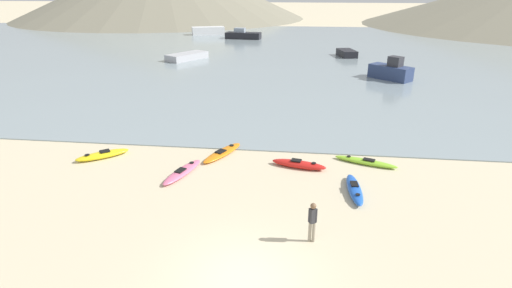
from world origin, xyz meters
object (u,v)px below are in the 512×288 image
Objects in this scene: kayak_on_sand_5 at (222,153)px; moored_boat_2 at (391,71)px; kayak_on_sand_0 at (354,189)px; moored_boat_4 at (208,31)px; kayak_on_sand_2 at (182,172)px; person_near_foreground at (312,220)px; kayak_on_sand_1 at (299,164)px; kayak_on_sand_4 at (366,162)px; moored_boat_1 at (347,53)px; kayak_on_sand_3 at (103,155)px; moored_boat_0 at (243,35)px; moored_boat_3 at (187,56)px.

moored_boat_2 is at bearing 57.70° from kayak_on_sand_5.
kayak_on_sand_0 is 0.48× the size of moored_boat_4.
kayak_on_sand_2 is 7.89m from person_near_foreground.
moored_boat_4 is at bearing 107.70° from kayak_on_sand_1.
kayak_on_sand_4 is 33.16m from moored_boat_1.
person_near_foreground reaches higher than kayak_on_sand_3.
kayak_on_sand_4 is at bearing 67.96° from person_near_foreground.
kayak_on_sand_2 is 3.00m from kayak_on_sand_5.
kayak_on_sand_0 is 0.49× the size of moored_boat_0.
moored_boat_3 is at bearing -82.61° from moored_boat_4.
kayak_on_sand_4 is at bearing -103.82° from moored_boat_2.
moored_boat_2 is (4.99, 20.26, 0.71)m from kayak_on_sand_4.
kayak_on_sand_2 is at bearing -16.72° from kayak_on_sand_3.
moored_boat_3 is (-3.71, 29.38, 0.27)m from kayak_on_sand_3.
moored_boat_1 is at bearing -42.41° from moored_boat_4.
kayak_on_sand_1 reaches higher than kayak_on_sand_0.
moored_boat_4 is (-25.96, 33.79, -0.10)m from moored_boat_2.
kayak_on_sand_3 is 0.81× the size of kayak_on_sand_4.
moored_boat_3 is at bearing 97.20° from kayak_on_sand_3.
kayak_on_sand_0 is 0.52× the size of moored_boat_3.
moored_boat_0 reaches higher than kayak_on_sand_5.
moored_boat_1 is 0.61× the size of moored_boat_4.
moored_boat_1 is at bearing 86.59° from kayak_on_sand_4.
kayak_on_sand_3 reaches higher than kayak_on_sand_2.
moored_boat_4 reaches higher than kayak_on_sand_1.
moored_boat_3 is at bearing -100.63° from moored_boat_0.
kayak_on_sand_3 is at bearing -82.71° from moored_boat_4.
moored_boat_4 is (-7.15, 5.05, 0.07)m from moored_boat_0.
kayak_on_sand_2 is at bearing -165.45° from kayak_on_sand_1.
moored_boat_1 is 0.66× the size of moored_boat_3.
kayak_on_sand_2 is 0.84× the size of moored_boat_1.
moored_boat_4 is at bearing 127.53° from moored_boat_2.
kayak_on_sand_5 is at bearing 122.80° from person_near_foreground.
kayak_on_sand_0 is 35.87m from moored_boat_3.
moored_boat_4 is (-17.52, 54.89, 0.56)m from kayak_on_sand_1.
moored_boat_0 reaches higher than moored_boat_3.
moored_boat_0 is at bearing 97.24° from kayak_on_sand_5.
kayak_on_sand_0 is at bearing -10.18° from kayak_on_sand_3.
moored_boat_0 is (-10.37, 49.84, 0.49)m from kayak_on_sand_1.
kayak_on_sand_2 reaches higher than kayak_on_sand_4.
moored_boat_2 is at bearing 58.02° from kayak_on_sand_2.
kayak_on_sand_1 is 0.89× the size of kayak_on_sand_4.
moored_boat_0 reaches higher than kayak_on_sand_0.
kayak_on_sand_1 is 32.63m from moored_boat_3.
kayak_on_sand_2 is at bearing -119.45° from kayak_on_sand_5.
moored_boat_1 is at bearing 83.13° from person_near_foreground.
moored_boat_3 is at bearing 121.76° from kayak_on_sand_4.
kayak_on_sand_2 is 5.06m from kayak_on_sand_3.
moored_boat_1 is 0.92× the size of moored_boat_2.
kayak_on_sand_4 reaches higher than kayak_on_sand_5.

